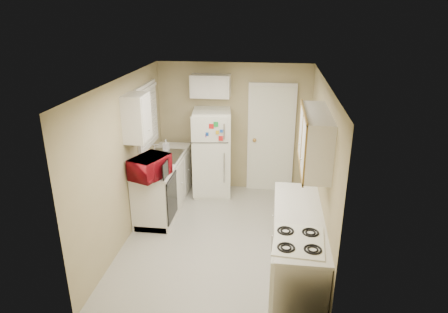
# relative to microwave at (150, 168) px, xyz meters

# --- Properties ---
(floor) EXTENTS (3.80, 3.80, 0.00)m
(floor) POSITION_rel_microwave_xyz_m (1.07, -0.14, -1.05)
(floor) COLOR beige
(floor) RESTS_ON ground
(ceiling) EXTENTS (3.80, 3.80, 0.00)m
(ceiling) POSITION_rel_microwave_xyz_m (1.07, -0.14, 1.35)
(ceiling) COLOR white
(ceiling) RESTS_ON floor
(wall_left) EXTENTS (3.80, 3.80, 0.00)m
(wall_left) POSITION_rel_microwave_xyz_m (-0.33, -0.14, 0.15)
(wall_left) COLOR tan
(wall_left) RESTS_ON floor
(wall_right) EXTENTS (3.80, 3.80, 0.00)m
(wall_right) POSITION_rel_microwave_xyz_m (2.47, -0.14, 0.15)
(wall_right) COLOR tan
(wall_right) RESTS_ON floor
(wall_back) EXTENTS (2.80, 2.80, 0.00)m
(wall_back) POSITION_rel_microwave_xyz_m (1.07, 1.76, 0.15)
(wall_back) COLOR tan
(wall_back) RESTS_ON floor
(wall_front) EXTENTS (2.80, 2.80, 0.00)m
(wall_front) POSITION_rel_microwave_xyz_m (1.07, -2.04, 0.15)
(wall_front) COLOR tan
(wall_front) RESTS_ON floor
(left_counter) EXTENTS (0.60, 1.80, 0.90)m
(left_counter) POSITION_rel_microwave_xyz_m (-0.03, 0.76, -0.60)
(left_counter) COLOR silver
(left_counter) RESTS_ON floor
(dishwasher) EXTENTS (0.03, 0.58, 0.72)m
(dishwasher) POSITION_rel_microwave_xyz_m (0.26, 0.16, -0.56)
(dishwasher) COLOR black
(dishwasher) RESTS_ON floor
(sink) EXTENTS (0.54, 0.74, 0.16)m
(sink) POSITION_rel_microwave_xyz_m (-0.03, 0.91, -0.19)
(sink) COLOR gray
(sink) RESTS_ON left_counter
(microwave) EXTENTS (0.67, 0.52, 0.39)m
(microwave) POSITION_rel_microwave_xyz_m (0.00, 0.00, 0.00)
(microwave) COLOR maroon
(microwave) RESTS_ON left_counter
(soap_bottle) EXTENTS (0.11, 0.11, 0.21)m
(soap_bottle) POSITION_rel_microwave_xyz_m (-0.08, 1.19, -0.05)
(soap_bottle) COLOR silver
(soap_bottle) RESTS_ON left_counter
(window_blinds) EXTENTS (0.10, 0.98, 1.08)m
(window_blinds) POSITION_rel_microwave_xyz_m (-0.29, 0.91, 0.55)
(window_blinds) COLOR silver
(window_blinds) RESTS_ON wall_left
(upper_cabinet_left) EXTENTS (0.30, 0.45, 0.70)m
(upper_cabinet_left) POSITION_rel_microwave_xyz_m (-0.18, 0.08, 0.75)
(upper_cabinet_left) COLOR silver
(upper_cabinet_left) RESTS_ON wall_left
(refrigerator) EXTENTS (0.74, 0.72, 1.61)m
(refrigerator) POSITION_rel_microwave_xyz_m (0.72, 1.44, -0.25)
(refrigerator) COLOR silver
(refrigerator) RESTS_ON floor
(cabinet_over_fridge) EXTENTS (0.70, 0.30, 0.40)m
(cabinet_over_fridge) POSITION_rel_microwave_xyz_m (0.67, 1.61, 0.95)
(cabinet_over_fridge) COLOR silver
(cabinet_over_fridge) RESTS_ON wall_back
(interior_door) EXTENTS (0.86, 0.06, 2.08)m
(interior_door) POSITION_rel_microwave_xyz_m (1.77, 1.72, -0.03)
(interior_door) COLOR silver
(interior_door) RESTS_ON floor
(right_counter) EXTENTS (0.60, 2.00, 0.90)m
(right_counter) POSITION_rel_microwave_xyz_m (2.17, -0.94, -0.60)
(right_counter) COLOR silver
(right_counter) RESTS_ON floor
(stove) EXTENTS (0.59, 0.71, 0.82)m
(stove) POSITION_rel_microwave_xyz_m (2.14, -1.50, -0.64)
(stove) COLOR silver
(stove) RESTS_ON floor
(upper_cabinet_right) EXTENTS (0.30, 1.20, 0.70)m
(upper_cabinet_right) POSITION_rel_microwave_xyz_m (2.32, -0.64, 0.75)
(upper_cabinet_right) COLOR silver
(upper_cabinet_right) RESTS_ON wall_right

